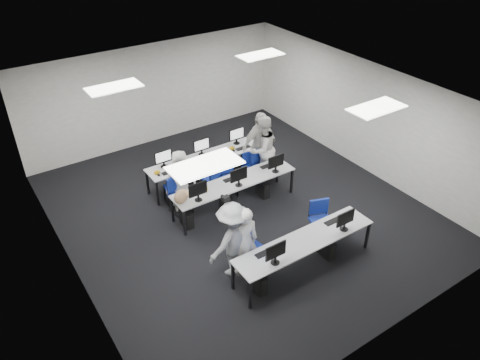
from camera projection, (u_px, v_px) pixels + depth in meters
room at (239, 158)px, 10.69m from camera, size 9.00×9.02×3.00m
ceiling_panels at (239, 97)px, 9.88m from camera, size 5.20×4.60×0.02m
desk_front at (305, 242)px, 9.46m from camera, size 3.20×0.70×0.73m
desk_mid at (235, 183)px, 11.27m from camera, size 3.20×0.70×0.73m
desk_back at (205, 159)px, 12.25m from camera, size 3.20×0.70×0.73m
equipment_front at (297, 258)px, 9.54m from camera, size 2.51×0.41×1.19m
equipment_mid at (229, 197)px, 11.35m from camera, size 2.91×0.41×1.19m
equipment_back at (212, 167)px, 12.53m from camera, size 2.91×0.41×1.19m
chair_0 at (252, 256)px, 9.66m from camera, size 0.55×0.59×0.97m
chair_1 at (320, 228)px, 10.45m from camera, size 0.60×0.63×0.95m
chair_2 at (180, 202)px, 11.32m from camera, size 0.50×0.53×0.89m
chair_3 at (228, 184)px, 11.98m from camera, size 0.52×0.55×0.86m
chair_4 at (251, 174)px, 12.42m from camera, size 0.49×0.52×0.84m
chair_5 at (175, 194)px, 11.59m from camera, size 0.49×0.53×0.91m
chair_6 at (211, 183)px, 12.04m from camera, size 0.54×0.57×0.88m
chair_7 at (251, 167)px, 12.68m from camera, size 0.52×0.55×0.89m
handbag at (181, 196)px, 10.45m from camera, size 0.45×0.35×0.33m
student_0 at (244, 242)px, 9.27m from camera, size 0.68×0.54×1.64m
student_1 at (262, 149)px, 12.26m from camera, size 0.99×0.84×1.81m
student_2 at (181, 180)px, 11.23m from camera, size 0.88×0.73×1.55m
student_3 at (259, 145)px, 12.41m from camera, size 1.10×0.51×1.84m
photographer at (233, 240)px, 9.25m from camera, size 1.19×0.79×1.71m
dslr_camera at (226, 199)px, 8.87m from camera, size 0.17×0.20×0.10m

